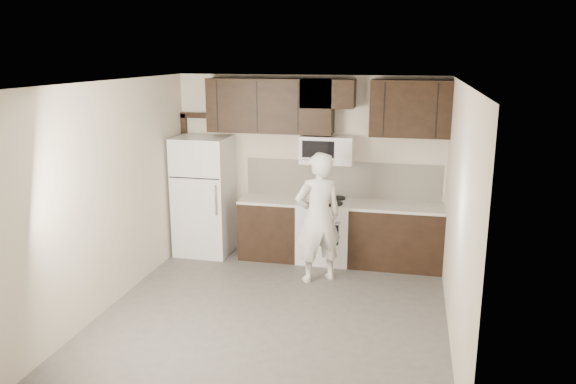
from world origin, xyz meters
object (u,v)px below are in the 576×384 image
(stove, at_px, (324,230))
(person, at_px, (318,218))
(microwave, at_px, (327,150))
(refrigerator, at_px, (204,196))

(stove, height_order, person, person)
(stove, distance_m, microwave, 1.20)
(person, bearing_deg, stove, -118.37)
(microwave, bearing_deg, person, -87.91)
(stove, xyz_separation_m, person, (0.03, -0.78, 0.42))
(refrigerator, xyz_separation_m, person, (1.88, -0.73, -0.02))
(stove, bearing_deg, person, -87.61)
(stove, height_order, refrigerator, refrigerator)
(microwave, relative_size, person, 0.43)
(microwave, distance_m, refrigerator, 2.00)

